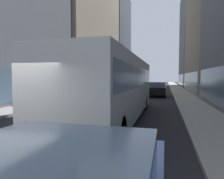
{
  "coord_description": "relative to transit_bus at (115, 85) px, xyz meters",
  "views": [
    {
      "loc": [
        3.66,
        -3.37,
        2.15
      ],
      "look_at": [
        0.48,
        9.07,
        1.4
      ],
      "focal_mm": 33.7,
      "sensor_mm": 36.0,
      "label": 1
    }
  ],
  "objects": [
    {
      "name": "car_red_coupe",
      "position": [
        -2.4,
        27.91,
        -0.96
      ],
      "size": [
        1.86,
        4.09,
        1.62
      ],
      "color": "red",
      "rests_on": "ground"
    },
    {
      "name": "dalmatian_dog",
      "position": [
        -2.1,
        -4.37,
        -1.26
      ],
      "size": [
        0.22,
        0.96,
        0.72
      ],
      "color": "white",
      "rests_on": "ground"
    },
    {
      "name": "transit_bus",
      "position": [
        0.0,
        0.0,
        0.0
      ],
      "size": [
        2.78,
        11.53,
        3.05
      ],
      "color": "silver",
      "rests_on": "ground"
    },
    {
      "name": "building_right_far",
      "position": [
        10.7,
        40.86,
        8.86
      ],
      "size": [
        9.76,
        17.16,
        21.3
      ],
      "color": "slate",
      "rests_on": "ground"
    },
    {
      "name": "building_left_far",
      "position": [
        -13.1,
        44.61,
        10.29
      ],
      "size": [
        10.79,
        15.99,
        24.15
      ],
      "color": "#4C515B",
      "rests_on": "ground"
    },
    {
      "name": "building_left_mid",
      "position": [
        -13.1,
        23.68,
        13.46
      ],
      "size": [
        11.12,
        22.59,
        30.49
      ],
      "color": "#A0937F",
      "rests_on": "ground"
    },
    {
      "name": "sidewalk_left",
      "position": [
        -6.9,
        28.14,
        -1.7
      ],
      "size": [
        2.4,
        110.0,
        0.15
      ],
      "primitive_type": "cube",
      "color": "gray",
      "rests_on": "ground"
    },
    {
      "name": "car_black_suv",
      "position": [
        1.6,
        13.68,
        -0.95
      ],
      "size": [
        1.79,
        4.36,
        1.62
      ],
      "color": "black",
      "rests_on": "ground"
    },
    {
      "name": "car_silver_sedan",
      "position": [
        -2.4,
        37.01,
        -0.95
      ],
      "size": [
        1.91,
        4.41,
        1.62
      ],
      "color": "#B7BABF",
      "rests_on": "ground"
    },
    {
      "name": "pedestrian_with_handbag",
      "position": [
        -7.18,
        2.85,
        -0.76
      ],
      "size": [
        0.45,
        0.34,
        1.69
      ],
      "color": "#1E1E2D",
      "rests_on": "sidewalk_left"
    },
    {
      "name": "sidewalk_right",
      "position": [
        4.5,
        28.14,
        -1.7
      ],
      "size": [
        2.4,
        110.0,
        0.15
      ],
      "primitive_type": "cube",
      "color": "#9E9991",
      "rests_on": "ground"
    },
    {
      "name": "ground_plane",
      "position": [
        -1.2,
        28.14,
        -1.78
      ],
      "size": [
        120.0,
        120.0,
        0.0
      ],
      "primitive_type": "plane",
      "color": "#232326"
    },
    {
      "name": "box_truck",
      "position": [
        -2.4,
        13.15,
        -0.11
      ],
      "size": [
        2.3,
        7.5,
        3.05
      ],
      "color": "silver",
      "rests_on": "ground"
    }
  ]
}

